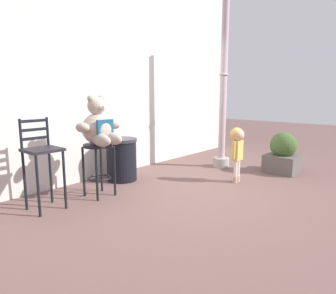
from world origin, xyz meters
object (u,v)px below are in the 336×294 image
child_walking (237,143)px  lamppost (223,103)px  planter_with_shrub (283,154)px  bar_stool_with_teddy (99,159)px  teddy_bear (99,127)px  trash_bin (122,159)px  bar_chair_empty (42,156)px

child_walking → lamppost: lamppost is taller
child_walking → planter_with_shrub: (1.13, -0.33, -0.31)m
bar_stool_with_teddy → child_walking: bearing=-31.6°
teddy_bear → trash_bin: bearing=28.8°
bar_chair_empty → trash_bin: bearing=9.5°
lamppost → planter_with_shrub: lamppost is taller
child_walking → bar_stool_with_teddy: bearing=84.2°
bar_stool_with_teddy → planter_with_shrub: bearing=-26.3°
teddy_bear → lamppost: bearing=-8.1°
bar_stool_with_teddy → trash_bin: bearing=26.7°
trash_bin → lamppost: 2.23m
child_walking → planter_with_shrub: child_walking is taller
child_walking → lamppost: 1.22m
bar_chair_empty → lamppost: bearing=-8.8°
teddy_bear → trash_bin: teddy_bear is taller
trash_bin → lamppost: size_ratio=0.23×
teddy_bear → planter_with_shrub: 3.38m
child_walking → trash_bin: (-1.13, 1.51, -0.30)m
bar_stool_with_teddy → lamppost: lamppost is taller
child_walking → trash_bin: size_ratio=1.27×
lamppost → bar_chair_empty: (-3.37, 0.52, -0.57)m
teddy_bear → planter_with_shrub: size_ratio=0.91×
lamppost → bar_chair_empty: size_ratio=2.73×
bar_stool_with_teddy → planter_with_shrub: 3.33m
bar_chair_empty → planter_with_shrub: (3.73, -1.60, -0.34)m
bar_stool_with_teddy → trash_bin: size_ratio=1.05×
bar_stool_with_teddy → lamppost: (2.62, -0.41, 0.71)m
trash_bin → lamppost: (1.90, -0.77, 0.89)m
bar_stool_with_teddy → lamppost: bearing=-8.8°
bar_stool_with_teddy → teddy_bear: teddy_bear is taller
trash_bin → bar_chair_empty: bearing=-170.5°
teddy_bear → bar_stool_with_teddy: bearing=90.0°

